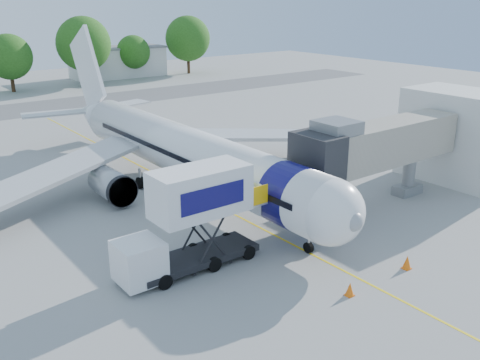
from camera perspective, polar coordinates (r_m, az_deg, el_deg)
ground at (r=37.66m, az=-2.83°, el=-2.55°), size 160.00×160.00×0.00m
guidance_line at (r=37.65m, az=-2.83°, el=-2.54°), size 0.15×70.00×0.01m
taxiway_strip at (r=74.93m, az=-21.54°, el=7.07°), size 120.00×10.00×0.01m
aircraft at (r=40.01m, az=-6.26°, el=3.12°), size 34.17×37.73×11.35m
jet_bridge at (r=36.60m, az=13.84°, el=3.43°), size 13.90×3.20×6.60m
terminal_stub at (r=45.26m, az=22.27°, el=4.40°), size 5.00×8.00×7.00m
catering_hiloader at (r=28.02m, az=-5.35°, el=-4.34°), size 8.50×2.44×5.50m
safety_cone_a at (r=30.21m, az=17.39°, el=-8.39°), size 0.48×0.48×0.76m
safety_cone_b at (r=27.03m, az=11.63°, el=-11.36°), size 0.44×0.44×0.71m
outbuilding_right at (r=100.68m, az=-12.87°, el=12.19°), size 16.40×7.40×5.30m
tree_d at (r=88.89m, az=-23.41°, el=11.96°), size 6.78×6.78×8.64m
tree_e at (r=91.28m, az=-16.35°, el=13.77°), size 8.59×8.59×10.96m
tree_f at (r=98.51m, az=-11.30°, el=13.24°), size 5.84×5.84×7.44m
tree_g at (r=102.81m, az=-5.59°, el=14.78°), size 8.25×8.25×10.52m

